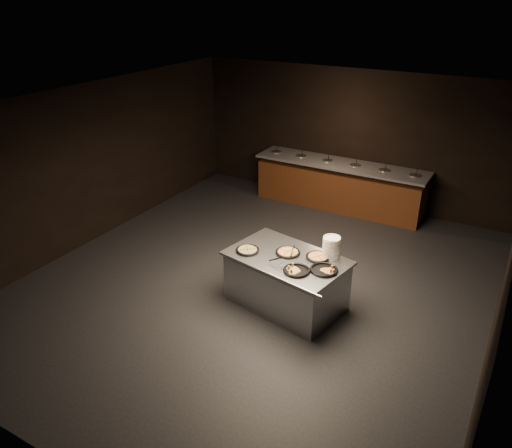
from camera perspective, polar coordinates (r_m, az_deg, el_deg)
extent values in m
cube|color=black|center=(8.27, 0.22, -6.71)|extent=(7.00, 8.00, 0.01)
cube|color=black|center=(7.14, 0.26, 13.38)|extent=(7.00, 8.00, 0.01)
cube|color=black|center=(11.06, 10.67, 9.68)|extent=(7.00, 0.01, 2.90)
cube|color=black|center=(5.00, -23.70, -13.56)|extent=(7.00, 0.01, 2.90)
cube|color=black|center=(9.69, -18.23, 6.52)|extent=(0.01, 8.00, 2.90)
cube|color=black|center=(6.77, 27.06, -3.51)|extent=(0.01, 8.00, 2.90)
cube|color=#572714|center=(11.00, 9.46, 4.05)|extent=(3.60, 0.75, 0.85)
cube|color=slate|center=(10.81, 9.67, 6.74)|extent=(3.70, 0.83, 0.05)
cube|color=#381C0C|center=(11.15, 9.32, 2.20)|extent=(3.60, 0.69, 0.08)
cylinder|color=#B1B3B8|center=(11.40, 2.33, 8.12)|extent=(0.22, 0.22, 0.08)
cylinder|color=#496C2B|center=(11.39, 2.33, 8.23)|extent=(0.19, 0.19, 0.02)
cylinder|color=black|center=(11.33, 2.43, 8.59)|extent=(0.04, 0.10, 0.19)
cylinder|color=#B1B3B8|center=(11.14, 5.18, 7.61)|extent=(0.22, 0.22, 0.08)
cylinder|color=#496C2B|center=(11.13, 5.18, 7.73)|extent=(0.19, 0.19, 0.02)
cylinder|color=black|center=(11.08, 5.30, 8.09)|extent=(0.04, 0.10, 0.19)
cylinder|color=#B1B3B8|center=(10.91, 8.15, 7.06)|extent=(0.22, 0.22, 0.08)
cylinder|color=#496C2B|center=(10.90, 8.16, 7.18)|extent=(0.19, 0.19, 0.02)
cylinder|color=black|center=(10.85, 8.29, 7.55)|extent=(0.04, 0.10, 0.19)
cylinder|color=#B1B3B8|center=(10.72, 11.23, 6.47)|extent=(0.22, 0.22, 0.08)
cylinder|color=#496C2B|center=(10.71, 11.24, 6.59)|extent=(0.19, 0.19, 0.02)
cylinder|color=black|center=(10.65, 11.40, 6.96)|extent=(0.04, 0.10, 0.19)
cylinder|color=#B1B3B8|center=(10.55, 14.41, 5.83)|extent=(0.22, 0.22, 0.08)
cylinder|color=#496C2B|center=(10.54, 14.42, 5.96)|extent=(0.19, 0.19, 0.02)
cylinder|color=black|center=(10.49, 14.60, 6.33)|extent=(0.04, 0.10, 0.19)
cylinder|color=#B1B3B8|center=(10.42, 17.67, 5.17)|extent=(0.22, 0.22, 0.08)
cylinder|color=#496C2B|center=(10.41, 17.69, 5.29)|extent=(0.19, 0.19, 0.02)
cylinder|color=black|center=(10.36, 17.88, 5.67)|extent=(0.04, 0.10, 0.19)
cube|color=#B1B3B8|center=(7.58, 3.48, -6.75)|extent=(1.81, 1.30, 0.74)
cube|color=#B1B3B8|center=(7.36, 3.57, -3.91)|extent=(1.90, 1.39, 0.04)
cylinder|color=#B1B3B8|center=(6.94, 1.56, -5.84)|extent=(1.70, 0.37, 0.04)
cylinder|color=silver|center=(7.34, 8.61, -2.66)|extent=(0.25, 0.25, 0.32)
cylinder|color=black|center=(7.48, -0.98, -3.08)|extent=(0.33, 0.33, 0.01)
torus|color=black|center=(7.47, -0.98, -2.98)|extent=(0.35, 0.35, 0.04)
torus|color=#AF6D2D|center=(7.47, -0.98, -2.96)|extent=(0.29, 0.29, 0.03)
cylinder|color=#B08646|center=(7.47, -0.98, -2.98)|extent=(0.25, 0.25, 0.02)
cube|color=black|center=(7.47, -0.98, -2.92)|extent=(0.16, 0.20, 0.00)
cube|color=black|center=(7.47, -0.98, -2.92)|extent=(0.20, 0.16, 0.00)
cylinder|color=black|center=(7.44, 3.66, -3.33)|extent=(0.34, 0.34, 0.01)
torus|color=black|center=(7.43, 3.66, -3.23)|extent=(0.37, 0.37, 0.04)
torus|color=#AF6D2D|center=(7.43, 3.66, -3.21)|extent=(0.31, 0.31, 0.03)
cylinder|color=#E4AB53|center=(7.43, 3.66, -3.23)|extent=(0.26, 0.26, 0.02)
cube|color=black|center=(7.42, 3.66, -3.17)|extent=(0.03, 0.26, 0.00)
cube|color=black|center=(7.42, 3.66, -3.17)|extent=(0.26, 0.03, 0.00)
cylinder|color=black|center=(7.36, 7.08, -3.84)|extent=(0.33, 0.33, 0.01)
torus|color=black|center=(7.35, 7.09, -3.73)|extent=(0.35, 0.35, 0.04)
torus|color=#AF6D2D|center=(7.35, 7.09, -3.71)|extent=(0.29, 0.29, 0.03)
cylinder|color=#E4AB53|center=(7.35, 7.09, -3.73)|extent=(0.25, 0.25, 0.02)
cube|color=black|center=(7.35, 7.09, -3.67)|extent=(0.20, 0.16, 0.00)
cube|color=black|center=(7.35, 7.09, -3.67)|extent=(0.16, 0.20, 0.00)
cylinder|color=black|center=(7.00, 4.67, -5.39)|extent=(0.36, 0.36, 0.01)
torus|color=black|center=(6.99, 4.67, -5.28)|extent=(0.38, 0.38, 0.04)
cylinder|color=black|center=(7.06, 7.77, -5.28)|extent=(0.37, 0.37, 0.01)
torus|color=black|center=(7.05, 7.78, -5.17)|extent=(0.40, 0.40, 0.04)
cube|color=#B1B3B8|center=(7.48, 4.36, -3.03)|extent=(0.11, 0.12, 0.00)
cylinder|color=black|center=(7.32, 4.18, -3.10)|extent=(0.06, 0.19, 0.12)
cylinder|color=#B1B3B8|center=(7.40, 4.27, -3.14)|extent=(0.03, 0.09, 0.08)
cube|color=#B1B3B8|center=(7.05, 3.56, -4.97)|extent=(0.12, 0.10, 0.00)
cylinder|color=black|center=(7.07, 2.31, -4.03)|extent=(0.22, 0.03, 0.13)
cylinder|color=#B1B3B8|center=(7.06, 2.93, -4.57)|extent=(0.11, 0.02, 0.09)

